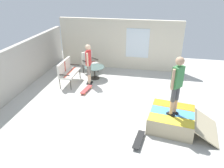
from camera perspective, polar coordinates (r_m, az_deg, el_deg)
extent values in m
cube|color=beige|center=(7.76, 0.79, -6.20)|extent=(12.00, 12.00, 0.10)
cube|color=#ADA89E|center=(8.87, -25.51, 2.48)|extent=(9.00, 0.20, 1.85)
cube|color=beige|center=(10.79, 1.98, 10.51)|extent=(0.20, 6.00, 2.44)
cube|color=silver|center=(10.54, 6.80, 10.72)|extent=(0.03, 1.10, 1.40)
cube|color=tan|center=(6.86, 15.51, -9.01)|extent=(1.50, 1.48, 0.50)
cube|color=yellow|center=(6.35, 15.39, -9.26)|extent=(0.60, 1.31, 0.01)
cube|color=#4C99D8|center=(6.72, 15.76, -7.19)|extent=(0.60, 1.31, 0.01)
cube|color=orange|center=(7.10, 16.09, -5.34)|extent=(0.60, 1.31, 0.01)
cylinder|color=#B2B2B7|center=(6.77, 10.44, -6.59)|extent=(1.26, 0.23, 0.05)
cube|color=tan|center=(6.93, 23.57, -10.29)|extent=(1.37, 0.89, 0.42)
cylinder|color=#2D2823|center=(8.92, -10.94, -0.20)|extent=(0.04, 0.04, 0.44)
cylinder|color=#2D2823|center=(9.91, -8.52, 2.71)|extent=(0.04, 0.04, 0.44)
cylinder|color=#2D2823|center=(9.10, -13.69, 0.05)|extent=(0.04, 0.04, 0.44)
cylinder|color=#2D2823|center=(10.08, -11.05, 2.89)|extent=(0.04, 0.04, 0.44)
cube|color=silver|center=(9.39, -11.13, 2.88)|extent=(1.25, 0.56, 0.08)
cube|color=#B74738|center=(9.38, -11.15, 3.12)|extent=(1.21, 0.11, 0.00)
cube|color=silver|center=(9.38, -12.62, 4.61)|extent=(1.25, 0.09, 0.50)
cube|color=#B74738|center=(9.38, -12.62, 4.61)|extent=(0.10, 0.08, 0.46)
cube|color=#2D2823|center=(8.82, -12.63, 2.33)|extent=(0.04, 0.47, 0.04)
cube|color=#2D2823|center=(9.86, -9.94, 5.09)|extent=(0.04, 0.47, 0.04)
cylinder|color=#2D2823|center=(10.15, -5.96, 3.43)|extent=(0.04, 0.04, 0.44)
cylinder|color=#2D2823|center=(10.49, -3.77, 4.27)|extent=(0.04, 0.04, 0.44)
cylinder|color=#2D2823|center=(10.49, -7.68, 4.08)|extent=(0.04, 0.04, 0.44)
cylinder|color=#2D2823|center=(10.81, -5.50, 4.87)|extent=(0.04, 0.04, 0.44)
cube|color=silver|center=(10.39, -5.79, 5.51)|extent=(0.82, 0.79, 0.08)
cube|color=#B74738|center=(10.38, -5.80, 5.73)|extent=(0.55, 0.39, 0.00)
cube|color=silver|center=(10.46, -6.73, 7.29)|extent=(0.57, 0.39, 0.50)
cube|color=#B74738|center=(10.46, -6.73, 7.29)|extent=(0.13, 0.12, 0.46)
cube|color=#2D2823|center=(10.16, -7.05, 5.92)|extent=(0.28, 0.42, 0.04)
cube|color=#2D2823|center=(10.52, -4.65, 6.74)|extent=(0.28, 0.42, 0.04)
cylinder|color=#2D2823|center=(9.80, -4.65, 2.99)|extent=(0.06, 0.06, 0.55)
cylinder|color=#2D2823|center=(9.90, -4.59, 1.60)|extent=(0.44, 0.44, 0.03)
cylinder|color=#4C6660|center=(9.69, -4.71, 4.54)|extent=(0.90, 0.90, 0.02)
cube|color=black|center=(9.36, -6.07, 0.10)|extent=(0.13, 0.25, 0.05)
cylinder|color=beige|center=(9.26, -6.13, 1.38)|extent=(0.10, 0.10, 0.41)
cylinder|color=slate|center=(9.10, -6.25, 3.73)|extent=(0.13, 0.13, 0.41)
cube|color=black|center=(9.51, -5.86, 0.54)|extent=(0.13, 0.25, 0.05)
cylinder|color=beige|center=(9.41, -5.92, 1.80)|extent=(0.10, 0.10, 0.41)
cylinder|color=slate|center=(9.25, -6.03, 4.12)|extent=(0.13, 0.13, 0.41)
cube|color=red|center=(9.00, -6.29, 6.93)|extent=(0.33, 0.21, 0.61)
sphere|color=beige|center=(8.87, -6.43, 9.67)|extent=(0.23, 0.23, 0.23)
cylinder|color=beige|center=(8.82, -6.56, 6.38)|extent=(0.08, 0.08, 0.58)
cylinder|color=beige|center=(9.19, -6.03, 7.21)|extent=(0.08, 0.08, 0.58)
cube|color=black|center=(6.54, 15.32, -7.77)|extent=(0.24, 0.25, 0.05)
cylinder|color=tan|center=(6.42, 15.56, -6.03)|extent=(0.10, 0.10, 0.42)
cylinder|color=#4C4C51|center=(6.22, 16.01, -2.76)|extent=(0.13, 0.13, 0.42)
cube|color=black|center=(6.66, 16.23, -7.23)|extent=(0.24, 0.25, 0.05)
cylinder|color=tan|center=(6.54, 16.47, -5.52)|extent=(0.10, 0.10, 0.42)
cylinder|color=#4C4C51|center=(6.35, 16.94, -2.29)|extent=(0.13, 0.13, 0.42)
cube|color=#3F8C4C|center=(6.06, 17.08, 1.78)|extent=(0.36, 0.34, 0.62)
sphere|color=tan|center=(5.90, 17.65, 5.82)|extent=(0.24, 0.24, 0.24)
cylinder|color=tan|center=(5.92, 15.92, 1.13)|extent=(0.08, 0.08, 0.59)
cylinder|color=tan|center=(6.23, 18.15, 2.06)|extent=(0.08, 0.08, 0.59)
cube|color=#B23838|center=(8.75, -6.88, -1.37)|extent=(0.82, 0.32, 0.02)
cylinder|color=gold|center=(8.97, -5.60, -1.06)|extent=(0.06, 0.04, 0.06)
cylinder|color=gold|center=(9.03, -6.52, -0.90)|extent=(0.06, 0.04, 0.06)
cylinder|color=gold|center=(8.53, -7.21, -2.65)|extent=(0.06, 0.04, 0.06)
cylinder|color=gold|center=(8.60, -8.16, -2.47)|extent=(0.06, 0.04, 0.06)
cube|color=black|center=(6.18, 7.16, -14.38)|extent=(0.82, 0.31, 0.02)
cylinder|color=#333333|center=(6.42, 8.42, -13.41)|extent=(0.06, 0.04, 0.06)
cylinder|color=#333333|center=(6.45, 6.99, -13.16)|extent=(0.06, 0.04, 0.06)
cylinder|color=#333333|center=(6.00, 7.27, -16.65)|extent=(0.06, 0.04, 0.06)
cylinder|color=#333333|center=(6.03, 5.73, -16.35)|extent=(0.06, 0.04, 0.06)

